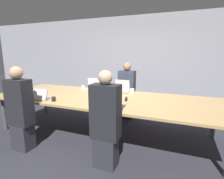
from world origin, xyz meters
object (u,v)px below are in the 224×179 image
person_far_center (127,92)px  laptop_near_midright (113,103)px  cup_near_left (54,99)px  laptop_near_left (42,97)px  person_near_left (20,110)px  cup_far_midleft (83,87)px  person_near_midright (106,122)px  cup_far_center (132,91)px  laptop_far_midleft (93,86)px  laptop_far_center (122,89)px  stapler (126,99)px

person_far_center → laptop_near_midright: person_far_center is taller
person_far_center → cup_near_left: bearing=-119.4°
laptop_near_left → person_near_left: (-0.06, -0.44, -0.14)m
laptop_near_left → person_far_center: bearing=-125.7°
cup_far_midleft → cup_near_left: (0.09, -1.19, -0.00)m
cup_near_left → person_near_midright: person_near_midright is taller
cup_far_center → laptop_far_midleft: bearing=175.9°
cup_far_midleft → cup_near_left: bearing=-85.6°
laptop_far_center → cup_far_midleft: bearing=-178.8°
laptop_near_left → cup_far_midleft: bearing=-98.1°
cup_far_center → stapler: bearing=-85.0°
cup_near_left → person_far_center: size_ratio=0.06×
laptop_near_left → cup_far_center: bearing=-140.0°
person_near_left → cup_far_center: size_ratio=14.27×
cup_near_left → laptop_near_midright: laptop_near_midright is taller
person_near_midright → laptop_near_left: bearing=-13.5°
person_near_left → laptop_near_left: bearing=-97.5°
person_near_left → cup_far_center: person_near_left is taller
person_far_center → person_near_midright: person_far_center is taller
person_near_left → laptop_near_midright: size_ratio=4.55×
cup_near_left → cup_far_center: 1.66m
cup_far_midleft → laptop_near_midright: bearing=-42.9°
person_far_center → cup_far_midleft: bearing=-157.0°
laptop_near_midright → laptop_far_center: bearing=-78.0°
person_far_center → stapler: bearing=-73.7°
person_near_left → cup_near_left: person_near_left is taller
cup_near_left → cup_far_midleft: bearing=94.4°
laptop_near_left → laptop_near_midright: size_ratio=0.99×
laptop_near_left → stapler: laptop_near_left is taller
cup_near_left → laptop_far_center: (0.91, 1.21, 0.04)m
person_near_left → person_far_center: person_near_left is taller
laptop_far_midleft → person_near_midright: size_ratio=0.22×
laptop_near_midright → stapler: laptop_near_midright is taller
cup_far_midleft → person_near_midright: person_near_midright is taller
laptop_far_midleft → person_far_center: person_far_center is taller
laptop_far_midleft → laptop_near_midright: size_ratio=1.01×
laptop_near_midright → cup_far_center: bearing=-90.0°
laptop_far_center → stapler: bearing=-65.0°
cup_near_left → stapler: (1.22, 0.55, -0.02)m
laptop_near_left → person_near_midright: bearing=166.5°
laptop_near_left → laptop_near_midright: 1.43m
laptop_near_left → laptop_far_center: laptop_far_center is taller
cup_near_left → person_near_midright: 1.27m
cup_far_center → laptop_far_center: bearing=172.5°
cup_far_midleft → person_near_left: 1.67m
person_near_midright → cup_far_center: bearing=-88.6°
cup_far_center → laptop_near_midright: 1.16m
cup_far_midleft → cup_near_left: 1.20m
cup_near_left → cup_far_center: bearing=45.3°
cup_far_midleft → cup_far_center: bearing=-0.5°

